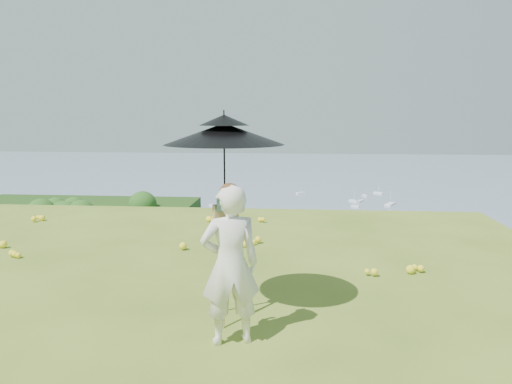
# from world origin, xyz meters

# --- Properties ---
(ground) EXTENTS (14.00, 14.00, 0.00)m
(ground) POSITION_xyz_m (0.00, 0.00, 0.00)
(ground) COLOR #587020
(ground) RESTS_ON ground
(shoreline_tier) EXTENTS (170.00, 28.00, 8.00)m
(shoreline_tier) POSITION_xyz_m (0.00, 75.00, -36.00)
(shoreline_tier) COLOR #6A6155
(shoreline_tier) RESTS_ON bay_water
(bay_water) EXTENTS (700.00, 700.00, 0.00)m
(bay_water) POSITION_xyz_m (0.00, 240.00, -34.00)
(bay_water) COLOR slate
(bay_water) RESTS_ON ground
(peninsula) EXTENTS (90.00, 60.00, 12.00)m
(peninsula) POSITION_xyz_m (-75.00, 155.00, -29.00)
(peninsula) COLOR #1B3A0F
(peninsula) RESTS_ON bay_water
(slope_trees) EXTENTS (110.00, 50.00, 6.00)m
(slope_trees) POSITION_xyz_m (0.00, 35.00, -15.00)
(slope_trees) COLOR #224514
(slope_trees) RESTS_ON forest_slope
(harbor_town) EXTENTS (110.00, 22.00, 5.00)m
(harbor_town) POSITION_xyz_m (0.00, 75.00, -29.50)
(harbor_town) COLOR beige
(harbor_town) RESTS_ON shoreline_tier
(moored_boats) EXTENTS (140.00, 140.00, 0.70)m
(moored_boats) POSITION_xyz_m (-12.50, 161.00, -33.65)
(moored_boats) COLOR white
(moored_boats) RESTS_ON bay_water
(wildflowers) EXTENTS (10.00, 10.50, 0.12)m
(wildflowers) POSITION_xyz_m (0.00, 0.25, 0.06)
(wildflowers) COLOR yellow
(wildflowers) RESTS_ON ground
(painter) EXTENTS (0.71, 0.57, 1.69)m
(painter) POSITION_xyz_m (1.87, -0.53, 0.84)
(painter) COLOR silver
(painter) RESTS_ON ground
(field_easel) EXTENTS (0.76, 0.76, 1.49)m
(field_easel) POSITION_xyz_m (1.73, 0.07, 0.74)
(field_easel) COLOR olive
(field_easel) RESTS_ON ground
(sun_umbrella) EXTENTS (1.86, 1.86, 1.20)m
(sun_umbrella) POSITION_xyz_m (1.72, 0.09, 1.83)
(sun_umbrella) COLOR black
(sun_umbrella) RESTS_ON field_easel
(painter_cap) EXTENTS (0.30, 0.32, 0.10)m
(painter_cap) POSITION_xyz_m (1.87, -0.53, 1.64)
(painter_cap) COLOR #D97788
(painter_cap) RESTS_ON painter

